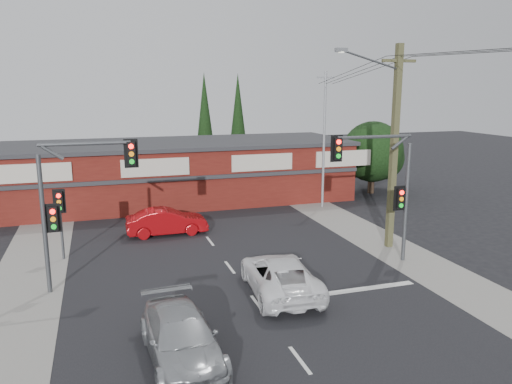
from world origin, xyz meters
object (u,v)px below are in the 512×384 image
object	(u,v)px
silver_suv	(181,338)
red_sedan	(167,222)
white_suv	(280,275)
utility_pole	(392,141)
shop_building	(164,172)

from	to	relation	value
silver_suv	red_sedan	size ratio (longest dim) A/B	1.12
silver_suv	white_suv	bearing A→B (deg)	37.39
silver_suv	utility_pole	xyz separation A→B (m)	(11.70, 7.56, 4.68)
silver_suv	shop_building	size ratio (longest dim) A/B	0.18
shop_building	utility_pole	bearing A→B (deg)	-56.24
silver_suv	utility_pole	size ratio (longest dim) A/B	0.49
white_suv	shop_building	distance (m)	17.96
red_sedan	shop_building	xyz separation A→B (m)	(0.98, 8.35, 1.41)
white_suv	utility_pole	distance (m)	9.36
silver_suv	shop_building	world-z (taller)	shop_building
white_suv	silver_suv	size ratio (longest dim) A/B	1.07
white_suv	shop_building	xyz separation A→B (m)	(-2.18, 17.77, 1.41)
red_sedan	shop_building	bearing A→B (deg)	-6.51
silver_suv	shop_building	bearing A→B (deg)	81.23
shop_building	utility_pole	world-z (taller)	utility_pole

